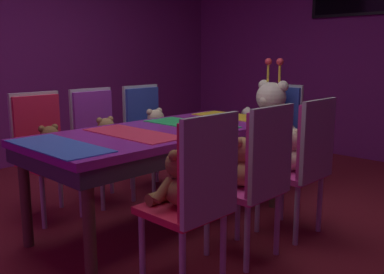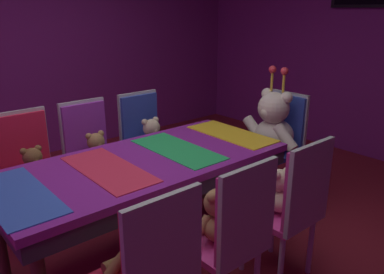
{
  "view_description": "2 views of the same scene",
  "coord_description": "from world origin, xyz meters",
  "px_view_note": "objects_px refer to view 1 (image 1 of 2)",
  "views": [
    {
      "loc": [
        2.33,
        -2.11,
        1.28
      ],
      "look_at": [
        -0.04,
        0.34,
        0.63
      ],
      "focal_mm": 40.55,
      "sensor_mm": 36.0,
      "label": 1
    },
    {
      "loc": [
        2.1,
        -1.37,
        1.73
      ],
      "look_at": [
        -0.25,
        0.64,
        0.7
      ],
      "focal_mm": 36.4,
      "sensor_mm": 36.0,
      "label": 2
    }
  ],
  "objects_px": {
    "chair_left_0": "(41,142)",
    "king_teddy_bear": "(270,114)",
    "chair_right_2": "(307,155)",
    "throne_chair": "(279,124)",
    "teddy_right_1": "(240,165)",
    "teddy_left_0": "(51,146)",
    "chair_left_2": "(146,126)",
    "chair_left_1": "(97,133)",
    "teddy_left_1": "(107,137)",
    "teddy_right_0": "(179,181)",
    "teddy_right_2": "(288,153)",
    "teddy_left_2": "(156,128)",
    "chair_right_0": "(199,187)",
    "banquet_table": "(164,141)",
    "chair_right_1": "(260,169)"
  },
  "relations": [
    {
      "from": "king_teddy_bear",
      "to": "chair_right_0",
      "type": "bearing_deg",
      "value": 23.96
    },
    {
      "from": "chair_left_2",
      "to": "throne_chair",
      "type": "relative_size",
      "value": 1.0
    },
    {
      "from": "teddy_left_2",
      "to": "chair_right_2",
      "type": "bearing_deg",
      "value": -0.43
    },
    {
      "from": "teddy_right_2",
      "to": "teddy_right_0",
      "type": "bearing_deg",
      "value": 88.24
    },
    {
      "from": "teddy_right_2",
      "to": "king_teddy_bear",
      "type": "relative_size",
      "value": 0.4
    },
    {
      "from": "chair_right_2",
      "to": "throne_chair",
      "type": "bearing_deg",
      "value": -49.11
    },
    {
      "from": "teddy_left_2",
      "to": "teddy_right_0",
      "type": "height_order",
      "value": "teddy_right_0"
    },
    {
      "from": "chair_left_2",
      "to": "teddy_right_1",
      "type": "xyz_separation_m",
      "value": [
        1.57,
        -0.55,
        0.0
      ]
    },
    {
      "from": "banquet_table",
      "to": "throne_chair",
      "type": "distance_m",
      "value": 1.54
    },
    {
      "from": "chair_left_0",
      "to": "chair_left_1",
      "type": "bearing_deg",
      "value": 90.43
    },
    {
      "from": "chair_left_1",
      "to": "teddy_right_1",
      "type": "distance_m",
      "value": 1.59
    },
    {
      "from": "teddy_left_0",
      "to": "chair_left_2",
      "type": "relative_size",
      "value": 0.31
    },
    {
      "from": "chair_left_0",
      "to": "king_teddy_bear",
      "type": "bearing_deg",
      "value": 65.48
    },
    {
      "from": "chair_right_0",
      "to": "banquet_table",
      "type": "bearing_deg",
      "value": -31.65
    },
    {
      "from": "teddy_right_0",
      "to": "chair_left_1",
      "type": "bearing_deg",
      "value": -18.48
    },
    {
      "from": "chair_right_1",
      "to": "throne_chair",
      "type": "distance_m",
      "value": 1.77
    },
    {
      "from": "chair_left_0",
      "to": "teddy_right_1",
      "type": "bearing_deg",
      "value": 18.17
    },
    {
      "from": "banquet_table",
      "to": "chair_left_0",
      "type": "xyz_separation_m",
      "value": [
        -0.87,
        -0.52,
        -0.06
      ]
    },
    {
      "from": "chair_right_2",
      "to": "banquet_table",
      "type": "bearing_deg",
      "value": 31.35
    },
    {
      "from": "chair_left_0",
      "to": "chair_right_1",
      "type": "height_order",
      "value": "same"
    },
    {
      "from": "chair_left_2",
      "to": "teddy_right_2",
      "type": "bearing_deg",
      "value": -0.43
    },
    {
      "from": "teddy_right_2",
      "to": "king_teddy_bear",
      "type": "xyz_separation_m",
      "value": [
        -0.73,
        0.85,
        0.12
      ]
    },
    {
      "from": "chair_left_2",
      "to": "teddy_right_1",
      "type": "bearing_deg",
      "value": -19.24
    },
    {
      "from": "teddy_right_0",
      "to": "teddy_right_1",
      "type": "relative_size",
      "value": 1.01
    },
    {
      "from": "chair_right_2",
      "to": "chair_right_1",
      "type": "bearing_deg",
      "value": 88.52
    },
    {
      "from": "banquet_table",
      "to": "throne_chair",
      "type": "bearing_deg",
      "value": 90.0
    },
    {
      "from": "chair_left_1",
      "to": "teddy_right_2",
      "type": "xyz_separation_m",
      "value": [
        1.6,
        0.53,
        -0.01
      ]
    },
    {
      "from": "teddy_left_0",
      "to": "king_teddy_bear",
      "type": "height_order",
      "value": "king_teddy_bear"
    },
    {
      "from": "teddy_left_2",
      "to": "teddy_right_2",
      "type": "height_order",
      "value": "teddy_left_2"
    },
    {
      "from": "king_teddy_bear",
      "to": "teddy_left_0",
      "type": "bearing_deg",
      "value": -20.82
    },
    {
      "from": "teddy_right_2",
      "to": "chair_left_0",
      "type": "bearing_deg",
      "value": 33.41
    },
    {
      "from": "chair_right_1",
      "to": "teddy_left_1",
      "type": "bearing_deg",
      "value": -0.17
    },
    {
      "from": "chair_left_2",
      "to": "chair_right_2",
      "type": "xyz_separation_m",
      "value": [
        1.73,
        -0.01,
        0.0
      ]
    },
    {
      "from": "teddy_right_0",
      "to": "chair_right_1",
      "type": "xyz_separation_m",
      "value": [
        0.16,
        0.52,
        -0.0
      ]
    },
    {
      "from": "teddy_left_0",
      "to": "throne_chair",
      "type": "bearing_deg",
      "value": 70.71
    },
    {
      "from": "teddy_left_0",
      "to": "teddy_left_1",
      "type": "distance_m",
      "value": 0.52
    },
    {
      "from": "chair_left_1",
      "to": "king_teddy_bear",
      "type": "distance_m",
      "value": 1.63
    },
    {
      "from": "teddy_right_0",
      "to": "king_teddy_bear",
      "type": "height_order",
      "value": "king_teddy_bear"
    },
    {
      "from": "chair_right_2",
      "to": "teddy_right_2",
      "type": "relative_size",
      "value": 3.11
    },
    {
      "from": "chair_left_2",
      "to": "teddy_right_0",
      "type": "bearing_deg",
      "value": -34.54
    },
    {
      "from": "chair_left_1",
      "to": "king_teddy_bear",
      "type": "xyz_separation_m",
      "value": [
        0.87,
        1.38,
        0.11
      ]
    },
    {
      "from": "chair_right_0",
      "to": "king_teddy_bear",
      "type": "distance_m",
      "value": 2.08
    },
    {
      "from": "teddy_right_1",
      "to": "king_teddy_bear",
      "type": "height_order",
      "value": "king_teddy_bear"
    },
    {
      "from": "teddy_left_1",
      "to": "teddy_right_0",
      "type": "distance_m",
      "value": 1.52
    },
    {
      "from": "teddy_left_2",
      "to": "chair_right_1",
      "type": "bearing_deg",
      "value": -19.23
    },
    {
      "from": "teddy_left_1",
      "to": "chair_left_1",
      "type": "bearing_deg",
      "value": 180.0
    },
    {
      "from": "teddy_left_2",
      "to": "throne_chair",
      "type": "bearing_deg",
      "value": 54.81
    },
    {
      "from": "chair_left_2",
      "to": "throne_chair",
      "type": "distance_m",
      "value": 1.31
    },
    {
      "from": "throne_chair",
      "to": "teddy_left_1",
      "type": "bearing_deg",
      "value": -25.24
    },
    {
      "from": "throne_chair",
      "to": "chair_left_0",
      "type": "bearing_deg",
      "value": -22.78
    }
  ]
}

